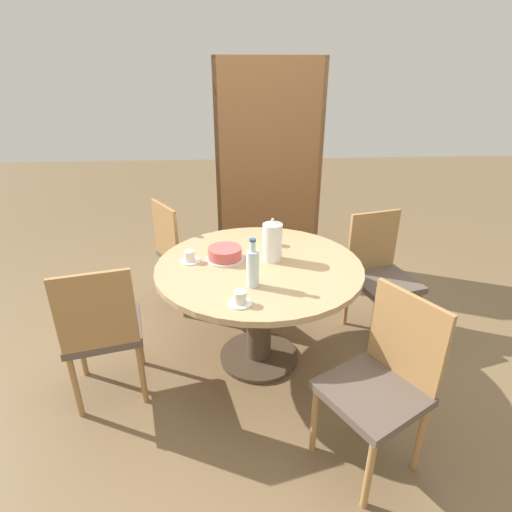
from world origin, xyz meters
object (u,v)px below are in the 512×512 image
chair_c (183,251)px  cup_c (273,241)px  chair_a (382,380)px  water_bottle (253,267)px  chair_b (380,272)px  cup_a (240,299)px  coffee_pot (272,241)px  bookshelf (268,175)px  cake_main (225,254)px  cup_b (190,257)px  chair_d (103,329)px

chair_c → cup_c: chair_c is taller
chair_a → chair_c: size_ratio=1.00×
chair_c → water_bottle: 1.22m
chair_b → cup_a: size_ratio=7.31×
chair_b → chair_c: 1.55m
chair_b → coffee_pot: bearing=-177.7°
bookshelf → cake_main: bookshelf is taller
cake_main → bookshelf: bearing=74.1°
chair_b → bookshelf: 1.45m
water_bottle → cup_a: (-0.08, -0.19, -0.08)m
cup_b → cup_c: 0.59m
cake_main → cup_c: 0.39m
cup_a → chair_d: bearing=167.1°
coffee_pot → bookshelf: bearing=85.9°
cake_main → cup_b: 0.22m
coffee_pot → cup_a: 0.57m
chair_d → water_bottle: bearing=166.8°
cup_b → chair_c: bearing=100.5°
chair_a → cup_a: (-0.66, 0.33, 0.27)m
cake_main → cup_a: (0.08, -0.54, -0.01)m
coffee_pot → chair_a: bearing=-62.5°
cup_a → cake_main: bearing=98.4°
cup_b → chair_d: bearing=-144.3°
chair_c → cup_a: bearing=166.9°
water_bottle → cake_main: size_ratio=1.16×
chair_a → coffee_pot: coffee_pot is taller
cup_c → chair_c: bearing=144.8°
chair_d → cup_b: (0.48, 0.35, 0.27)m
chair_a → bookshelf: size_ratio=0.47×
chair_a → cake_main: bearing=-169.3°
chair_b → chair_d: same height
chair_c → coffee_pot: (0.65, -0.72, 0.37)m
chair_c → water_bottle: (0.51, -1.05, 0.36)m
chair_d → cake_main: 0.84m
water_bottle → chair_d: bearing=-179.4°
chair_b → bookshelf: bearing=107.1°
bookshelf → cake_main: size_ratio=8.02×
bookshelf → cake_main: 1.47m
chair_c → cup_b: size_ratio=7.31×
coffee_pot → cake_main: (-0.30, 0.02, -0.09)m
chair_d → cup_b: 0.65m
chair_a → water_bottle: bearing=-161.3°
cup_b → cup_c: bearing=23.5°
cup_b → cup_a: bearing=-60.2°
chair_c → cup_b: (0.13, -0.72, 0.27)m
chair_b → bookshelf: (-0.72, 1.17, 0.45)m
chair_a → chair_d: same height
cup_a → chair_b: bearing=36.5°
cup_b → water_bottle: bearing=-41.8°
chair_c → cup_a: 1.34m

